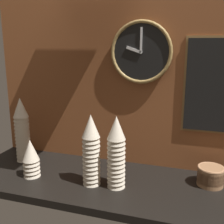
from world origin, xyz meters
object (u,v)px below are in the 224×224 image
cup_stack_center_right (116,152)px  bowl_stack_far_right (211,175)px  cup_stack_center (91,150)px  cup_stack_left (31,158)px  cup_stack_far_left (22,130)px  menu_board (221,86)px  wall_clock (141,52)px

cup_stack_center_right → bowl_stack_far_right: bearing=19.7°
cup_stack_center_right → cup_stack_center: 0.13m
cup_stack_left → cup_stack_far_left: size_ratio=0.53×
cup_stack_far_left → menu_board: (1.11, 0.16, 0.29)m
bowl_stack_far_right → menu_board: size_ratio=0.27×
bowl_stack_far_right → menu_board: (0.02, 0.14, 0.44)m
cup_stack_center_right → menu_board: 0.64m
cup_stack_center → cup_stack_center_right: bearing=4.5°
cup_stack_center_right → menu_board: menu_board is taller
cup_stack_left → cup_stack_far_left: cup_stack_far_left is taller
cup_stack_left → bowl_stack_far_right: cup_stack_left is taller
cup_stack_far_left → cup_stack_center: (0.51, -0.15, -0.01)m
cup_stack_left → cup_stack_center_right: cup_stack_center_right is taller
wall_clock → cup_stack_left: bearing=-148.4°
wall_clock → menu_board: (0.42, 0.01, -0.17)m
bowl_stack_far_right → cup_stack_left: bearing=-168.4°
cup_stack_far_left → cup_stack_center_right: (0.64, -0.14, -0.01)m
cup_stack_left → cup_stack_center: bearing=3.1°
cup_stack_far_left → cup_stack_center_right: cup_stack_far_left is taller
cup_stack_left → menu_board: (0.95, 0.33, 0.39)m
cup_stack_center_right → bowl_stack_far_right: cup_stack_center_right is taller
cup_stack_far_left → cup_stack_center: size_ratio=1.06×
cup_stack_left → bowl_stack_far_right: size_ratio=1.55×
cup_stack_center → bowl_stack_far_right: (0.58, 0.17, -0.13)m
cup_stack_center → menu_board: size_ratio=0.73×
cup_stack_center_right → cup_stack_center: same height
cup_stack_center → bowl_stack_far_right: 0.62m
cup_stack_left → wall_clock: size_ratio=0.61×
cup_stack_far_left → bowl_stack_far_right: 1.10m
wall_clock → cup_stack_far_left: bearing=-167.7°
cup_stack_left → wall_clock: bearing=31.6°
bowl_stack_far_right → wall_clock: size_ratio=0.40×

